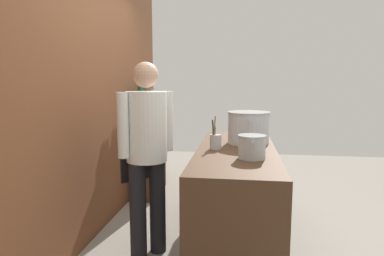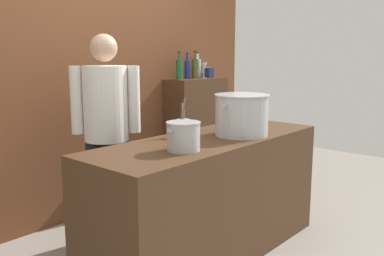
% 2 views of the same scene
% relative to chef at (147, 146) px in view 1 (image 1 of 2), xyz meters
% --- Properties ---
extents(ground_plane, '(8.00, 8.00, 0.00)m').
position_rel_chef_xyz_m(ground_plane, '(0.35, -0.75, -0.96)').
color(ground_plane, gray).
extents(brick_back_panel, '(4.40, 0.10, 3.00)m').
position_rel_chef_xyz_m(brick_back_panel, '(0.35, 0.65, 0.54)').
color(brick_back_panel, brown).
rests_on(brick_back_panel, ground_plane).
extents(prep_counter, '(2.00, 0.70, 0.90)m').
position_rel_chef_xyz_m(prep_counter, '(0.35, -0.75, -0.51)').
color(prep_counter, '#472D1C').
rests_on(prep_counter, ground_plane).
extents(bar_cabinet, '(0.76, 0.32, 1.23)m').
position_rel_chef_xyz_m(bar_cabinet, '(1.60, 0.44, -0.35)').
color(bar_cabinet, '#472D1C').
rests_on(bar_cabinet, ground_plane).
extents(chef, '(0.45, 0.43, 1.66)m').
position_rel_chef_xyz_m(chef, '(0.00, 0.00, 0.00)').
color(chef, black).
rests_on(chef, ground_plane).
extents(stockpot_large, '(0.47, 0.41, 0.31)m').
position_rel_chef_xyz_m(stockpot_large, '(0.61, -0.86, 0.09)').
color(stockpot_large, '#B7BABF').
rests_on(stockpot_large, prep_counter).
extents(stockpot_small, '(0.29, 0.22, 0.19)m').
position_rel_chef_xyz_m(stockpot_small, '(-0.06, -0.87, 0.03)').
color(stockpot_small, '#B7BABF').
rests_on(stockpot_small, prep_counter).
extents(utensil_crock, '(0.10, 0.10, 0.29)m').
position_rel_chef_xyz_m(utensil_crock, '(0.28, -0.56, 0.01)').
color(utensil_crock, '#B7BABF').
rests_on(utensil_crock, prep_counter).
extents(wine_bottle_cobalt, '(0.06, 0.06, 0.28)m').
position_rel_chef_xyz_m(wine_bottle_cobalt, '(1.47, 0.47, 0.37)').
color(wine_bottle_cobalt, navy).
rests_on(wine_bottle_cobalt, bar_cabinet).
extents(wine_bottle_clear, '(0.08, 0.08, 0.29)m').
position_rel_chef_xyz_m(wine_bottle_clear, '(1.70, 0.52, 0.38)').
color(wine_bottle_clear, silver).
rests_on(wine_bottle_clear, bar_cabinet).
extents(wine_bottle_olive, '(0.07, 0.07, 0.30)m').
position_rel_chef_xyz_m(wine_bottle_olive, '(1.60, 0.46, 0.38)').
color(wine_bottle_olive, '#475123').
rests_on(wine_bottle_olive, bar_cabinet).
extents(wine_bottle_green, '(0.07, 0.07, 0.29)m').
position_rel_chef_xyz_m(wine_bottle_green, '(1.32, 0.44, 0.38)').
color(wine_bottle_green, '#1E592D').
rests_on(wine_bottle_green, bar_cabinet).
extents(wine_glass_tall, '(0.08, 0.08, 0.18)m').
position_rel_chef_xyz_m(wine_glass_tall, '(1.66, 0.39, 0.40)').
color(wine_glass_tall, silver).
rests_on(wine_glass_tall, bar_cabinet).
extents(spice_tin_silver, '(0.08, 0.08, 0.11)m').
position_rel_chef_xyz_m(spice_tin_silver, '(1.83, 0.48, 0.33)').
color(spice_tin_silver, '#B2B2B7').
rests_on(spice_tin_silver, bar_cabinet).
extents(spice_tin_navy, '(0.08, 0.08, 0.11)m').
position_rel_chef_xyz_m(spice_tin_navy, '(1.77, 0.40, 0.33)').
color(spice_tin_navy, navy).
rests_on(spice_tin_navy, bar_cabinet).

